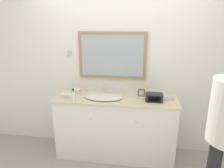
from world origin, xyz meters
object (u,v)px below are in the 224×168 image
object	(u,v)px
sink_basin	(104,96)
appliance_box	(154,97)
soap_bottle	(73,96)
picture_frame	(141,93)

from	to	relation	value
sink_basin	appliance_box	xyz separation A→B (m)	(0.69, -0.04, 0.04)
soap_bottle	appliance_box	xyz separation A→B (m)	(1.07, 0.13, -0.02)
appliance_box	picture_frame	world-z (taller)	picture_frame
sink_basin	soap_bottle	world-z (taller)	sink_basin
sink_basin	soap_bottle	bearing A→B (deg)	-156.23
sink_basin	picture_frame	world-z (taller)	sink_basin
sink_basin	picture_frame	xyz separation A→B (m)	(0.52, 0.13, 0.04)
picture_frame	soap_bottle	bearing A→B (deg)	-161.61
soap_bottle	appliance_box	distance (m)	1.08
sink_basin	soap_bottle	size ratio (longest dim) A/B	3.09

